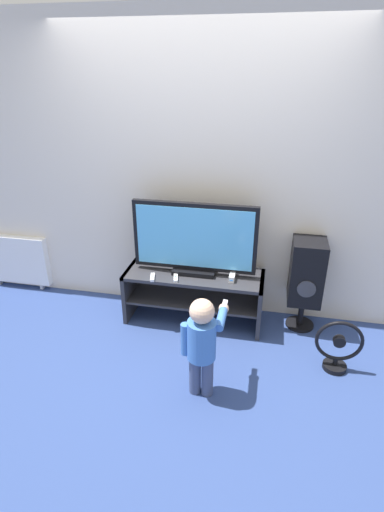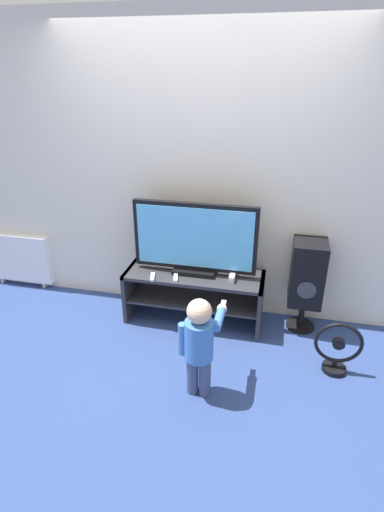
# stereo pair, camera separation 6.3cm
# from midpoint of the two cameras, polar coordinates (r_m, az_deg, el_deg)

# --- Properties ---
(ground_plane) EXTENTS (16.00, 16.00, 0.00)m
(ground_plane) POSITION_cam_midpoint_polar(r_m,az_deg,el_deg) (3.64, -0.93, -10.82)
(ground_plane) COLOR navy
(wall_back) EXTENTS (10.00, 0.06, 2.60)m
(wall_back) POSITION_cam_midpoint_polar(r_m,az_deg,el_deg) (3.54, 0.76, 11.52)
(wall_back) COLOR silver
(wall_back) RESTS_ON ground_plane
(tv_stand) EXTENTS (1.24, 0.43, 0.48)m
(tv_stand) POSITION_cam_midpoint_polar(r_m,az_deg,el_deg) (3.64, -0.22, -4.73)
(tv_stand) COLOR #2D2D33
(tv_stand) RESTS_ON ground_plane
(television) EXTENTS (1.08, 0.20, 0.65)m
(television) POSITION_cam_midpoint_polar(r_m,az_deg,el_deg) (3.44, -0.17, 2.34)
(television) COLOR black
(television) RESTS_ON tv_stand
(game_console) EXTENTS (0.05, 0.18, 0.05)m
(game_console) POSITION_cam_midpoint_polar(r_m,az_deg,el_deg) (3.48, 5.29, -2.81)
(game_console) COLOR white
(game_console) RESTS_ON tv_stand
(remote_primary) EXTENTS (0.06, 0.13, 0.03)m
(remote_primary) POSITION_cam_midpoint_polar(r_m,az_deg,el_deg) (3.49, -6.18, -3.05)
(remote_primary) COLOR white
(remote_primary) RESTS_ON tv_stand
(remote_secondary) EXTENTS (0.06, 0.13, 0.03)m
(remote_secondary) POSITION_cam_midpoint_polar(r_m,az_deg,el_deg) (3.47, -2.87, -3.14)
(remote_secondary) COLOR white
(remote_secondary) RESTS_ON tv_stand
(child) EXTENTS (0.30, 0.45, 0.79)m
(child) POSITION_cam_midpoint_polar(r_m,az_deg,el_deg) (2.79, 0.81, -11.88)
(child) COLOR #3F4C72
(child) RESTS_ON ground_plane
(speaker_tower) EXTENTS (0.28, 0.31, 0.84)m
(speaker_tower) POSITION_cam_midpoint_polar(r_m,az_deg,el_deg) (3.57, 15.55, -2.45)
(speaker_tower) COLOR black
(speaker_tower) RESTS_ON ground_plane
(floor_fan) EXTENTS (0.36, 0.18, 0.44)m
(floor_fan) POSITION_cam_midpoint_polar(r_m,az_deg,el_deg) (3.32, 19.61, -12.24)
(floor_fan) COLOR black
(floor_fan) RESTS_ON ground_plane
(radiator) EXTENTS (0.73, 0.08, 0.58)m
(radiator) POSITION_cam_midpoint_polar(r_m,az_deg,el_deg) (4.59, -24.21, -0.48)
(radiator) COLOR white
(radiator) RESTS_ON ground_plane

